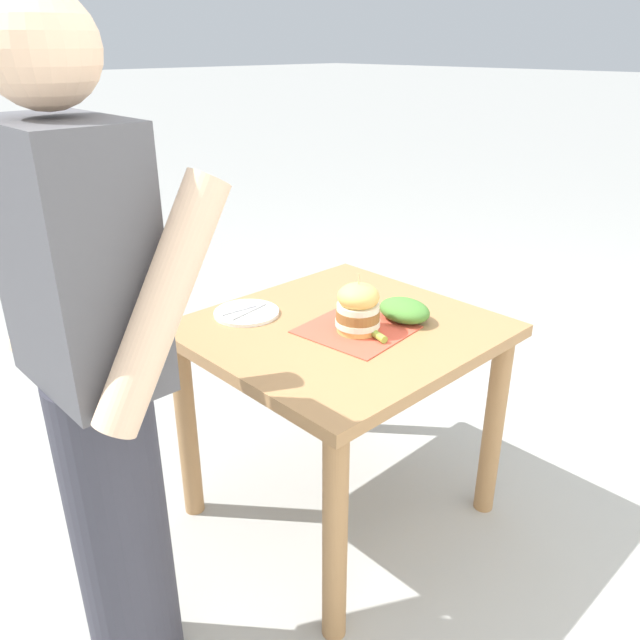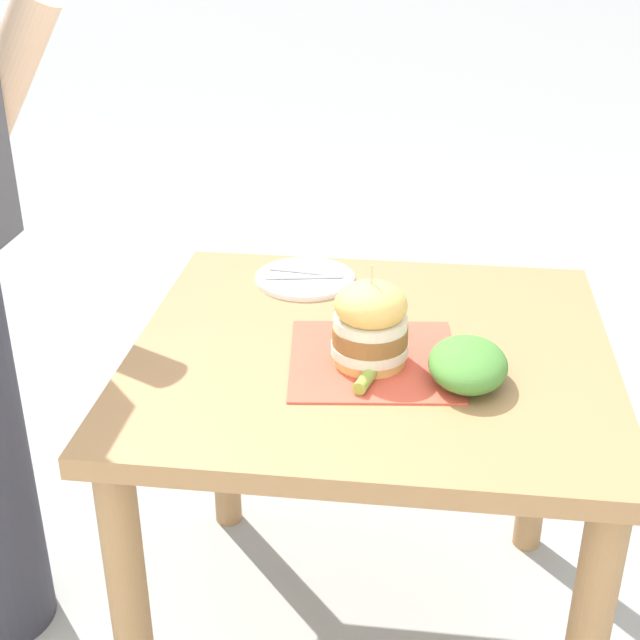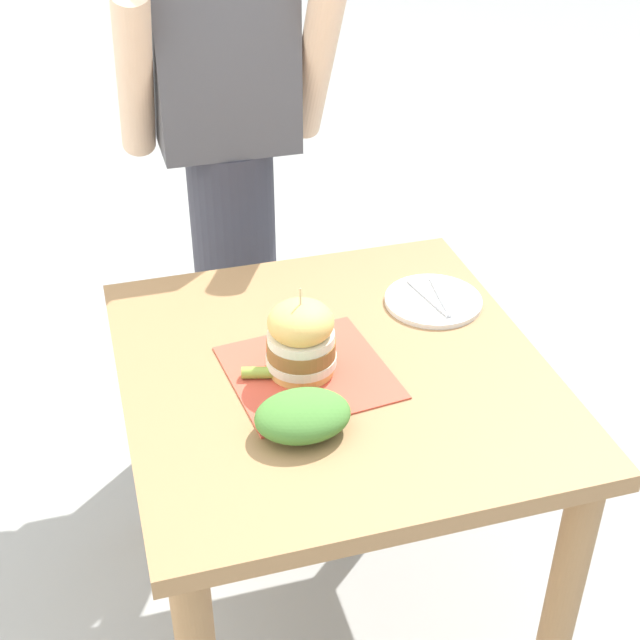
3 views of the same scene
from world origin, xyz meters
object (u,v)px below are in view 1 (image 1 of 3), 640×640
object	(u,v)px
side_plate_with_forks	(247,313)
side_salad	(404,310)
pickle_spear	(379,335)
diner_across_table	(98,383)
sandwich	(358,308)
patio_table	(342,362)

from	to	relation	value
side_plate_with_forks	side_salad	size ratio (longest dim) A/B	1.22
pickle_spear	diner_across_table	bearing A→B (deg)	82.58
side_salad	sandwich	bearing A→B (deg)	76.01
diner_across_table	patio_table	bearing A→B (deg)	-86.98
sandwich	side_salad	size ratio (longest dim) A/B	1.08
patio_table	side_salad	world-z (taller)	side_salad
sandwich	pickle_spear	world-z (taller)	sandwich
sandwich	side_plate_with_forks	distance (m)	0.40
pickle_spear	side_plate_with_forks	bearing A→B (deg)	21.56
patio_table	side_salad	xyz separation A→B (m)	(-0.11, -0.18, 0.17)
side_plate_with_forks	diner_across_table	xyz separation A→B (m)	(-0.33, 0.67, 0.13)
sandwich	pickle_spear	size ratio (longest dim) A/B	2.71
side_salad	diner_across_table	distance (m)	1.02
patio_table	pickle_spear	distance (m)	0.22
side_plate_with_forks	diner_across_table	distance (m)	0.76
pickle_spear	diner_across_table	xyz separation A→B (m)	(0.11, 0.84, 0.12)
pickle_spear	side_plate_with_forks	size ratio (longest dim) A/B	0.32
patio_table	diner_across_table	bearing A→B (deg)	93.02
sandwich	side_plate_with_forks	xyz separation A→B (m)	(0.35, 0.17, -0.08)
sandwich	side_plate_with_forks	bearing A→B (deg)	25.26
side_plate_with_forks	side_salad	world-z (taller)	side_salad
diner_across_table	pickle_spear	bearing A→B (deg)	-97.42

